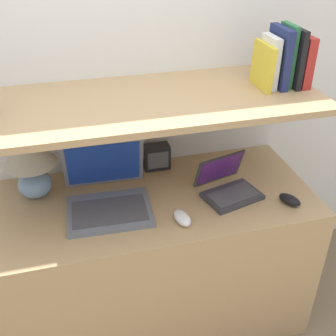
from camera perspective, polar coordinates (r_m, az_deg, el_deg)
The scene contains 16 objects.
wall_back at distance 2.03m, azimuth -4.36°, elevation 12.40°, with size 6.00×0.05×2.40m.
desk at distance 2.14m, azimuth -1.43°, elevation -12.32°, with size 1.42×0.65×0.76m.
back_riser at distance 2.27m, azimuth -3.53°, elevation -2.61°, with size 1.42×0.04×1.18m.
shelf at distance 1.74m, azimuth -2.35°, elevation 9.01°, with size 1.42×0.58×0.03m.
table_lamp at distance 1.90m, azimuth -18.16°, elevation 1.07°, with size 0.23×0.23×0.30m.
laptop_large at distance 1.83m, azimuth -8.22°, elevation -3.64°, with size 0.37×0.36×0.27m.
laptop_small at distance 1.91m, azimuth 8.13°, elevation -2.52°, with size 0.29×0.27×0.17m.
computer_mouse at distance 1.74m, azimuth 1.93°, elevation -6.76°, with size 0.08×0.12×0.04m.
second_mouse at distance 1.92m, azimuth 16.16°, elevation -4.14°, with size 0.10×0.12×0.04m.
router_box at distance 2.07m, azimuth -1.58°, elevation 1.54°, with size 0.13×0.08×0.12m.
book_red at distance 1.94m, azimuth 17.47°, elevation 13.83°, with size 0.04×0.17×0.21m.
book_black at distance 1.92m, azimuth 16.49°, elevation 14.26°, with size 0.02×0.18×0.25m.
book_green at distance 1.90m, azimuth 15.77°, elevation 14.44°, with size 0.02×0.12×0.26m.
book_navy at distance 1.89m, azimuth 14.82°, elevation 14.29°, with size 0.03×0.17×0.25m.
book_white at distance 1.87m, azimuth 13.60°, elevation 13.78°, with size 0.03×0.13×0.22m.
book_yellow at distance 1.86m, azimuth 12.70°, elevation 13.33°, with size 0.03×0.18×0.19m.
Camera 1 is at (-0.34, -1.17, 1.87)m, focal length 45.00 mm.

